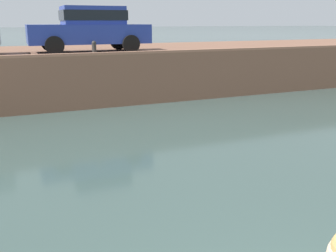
# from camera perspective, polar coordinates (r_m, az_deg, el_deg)

# --- Properties ---
(ground_plane) EXTENTS (400.00, 400.00, 0.00)m
(ground_plane) POSITION_cam_1_polar(r_m,az_deg,el_deg) (7.66, -4.49, -5.66)
(ground_plane) COLOR #384C47
(far_quay_wall) EXTENTS (60.00, 6.00, 1.74)m
(far_quay_wall) POSITION_cam_1_polar(r_m,az_deg,el_deg) (15.28, -14.44, 7.98)
(far_quay_wall) COLOR brown
(far_quay_wall) RESTS_ON ground
(far_wall_coping) EXTENTS (60.00, 0.24, 0.08)m
(far_wall_coping) POSITION_cam_1_polar(r_m,az_deg,el_deg) (12.36, -12.64, 10.64)
(far_wall_coping) COLOR #9F6C52
(far_wall_coping) RESTS_ON far_quay_wall
(car_centre_blue) EXTENTS (4.10, 1.91, 1.54)m
(car_centre_blue) POSITION_cam_1_polar(r_m,az_deg,el_deg) (13.69, -11.77, 14.52)
(car_centre_blue) COLOR #233893
(car_centre_blue) RESTS_ON far_quay_wall
(mooring_bollard_mid) EXTENTS (0.15, 0.15, 0.45)m
(mooring_bollard_mid) POSITION_cam_1_polar(r_m,az_deg,el_deg) (12.54, -11.20, 11.70)
(mooring_bollard_mid) COLOR #2D2B28
(mooring_bollard_mid) RESTS_ON far_quay_wall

